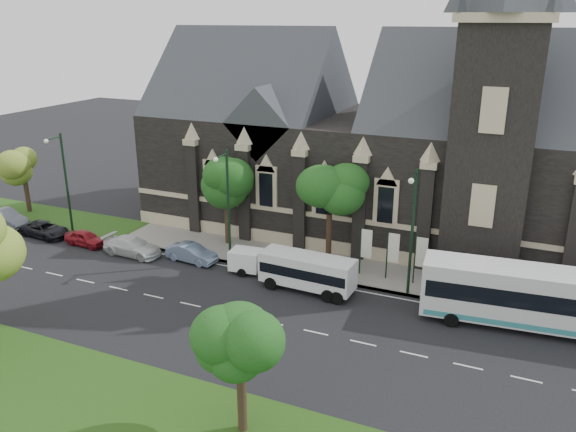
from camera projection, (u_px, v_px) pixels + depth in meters
The scene contains 21 objects.
ground at pixel (230, 313), 37.52m from camera, with size 160.00×160.00×0.00m, color black.
sidewalk at pixel (288, 259), 45.71m from camera, with size 80.00×5.00×0.15m, color gray.
museum at pixel (387, 142), 49.15m from camera, with size 40.00×17.70×29.90m.
tree_park_east at pixel (246, 342), 25.59m from camera, with size 3.40×3.40×6.28m.
tree_walk_right at pixel (333, 190), 43.66m from camera, with size 4.08×4.08×7.80m.
tree_walk_left at pixel (229, 179), 47.10m from camera, with size 3.91×3.91×7.64m.
tree_walk_far at pixel (26, 167), 55.37m from camera, with size 3.40×3.40×6.28m.
street_lamp_near at pixel (412, 226), 38.19m from camera, with size 0.36×1.88×9.00m.
street_lamp_mid at pixel (227, 201), 43.50m from camera, with size 0.36×1.88×9.00m.
street_lamp_far at pixel (64, 178), 49.57m from camera, with size 0.36×1.88×9.00m.
banner_flag_left at pixel (364, 246), 42.14m from camera, with size 0.90×0.10×4.00m.
banner_flag_center at pixel (391, 250), 41.38m from camera, with size 0.90×0.10×4.00m.
banner_flag_right at pixel (419, 255), 40.62m from camera, with size 0.90×0.10×4.00m.
tour_coach at pixel (534, 297), 35.09m from camera, with size 13.49×4.03×3.88m.
shuttle_bus at pixel (308, 271), 40.23m from camera, with size 6.79×2.66×2.58m.
box_trailer at pixel (246, 260), 43.25m from camera, with size 3.38×1.99×1.77m.
sedan at pixel (192, 253), 45.25m from camera, with size 1.48×4.23×1.39m, color #778BAC.
car_far_red at pixel (85, 238), 48.45m from camera, with size 1.52×3.78×1.29m, color maroon.
car_far_white at pixel (132, 246), 46.50m from camera, with size 2.03×5.00×1.45m, color silver.
car_far_black at pixel (45, 229), 50.43m from camera, with size 2.14×4.65×1.29m, color black.
car_far_grey at pixel (6, 218), 52.79m from camera, with size 1.67×4.79×1.58m, color #545962.
Camera 1 is at (16.88, -29.03, 18.29)m, focal length 36.02 mm.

